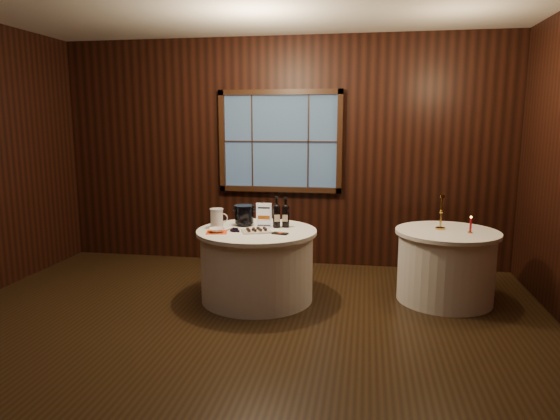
% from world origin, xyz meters
% --- Properties ---
extents(ground, '(6.00, 6.00, 0.00)m').
position_xyz_m(ground, '(0.00, 0.00, 0.00)').
color(ground, black).
rests_on(ground, ground).
extents(back_wall, '(6.00, 0.10, 3.00)m').
position_xyz_m(back_wall, '(0.00, 2.48, 1.54)').
color(back_wall, black).
rests_on(back_wall, ground).
extents(main_table, '(1.28, 1.28, 0.77)m').
position_xyz_m(main_table, '(0.00, 1.00, 0.39)').
color(main_table, white).
rests_on(main_table, ground).
extents(side_table, '(1.08, 1.08, 0.77)m').
position_xyz_m(side_table, '(2.00, 1.30, 0.39)').
color(side_table, white).
rests_on(side_table, ground).
extents(sign_stand, '(0.17, 0.09, 0.27)m').
position_xyz_m(sign_stand, '(0.04, 1.18, 0.86)').
color(sign_stand, '#ACACB3').
rests_on(sign_stand, main_table).
extents(port_bottle_left, '(0.08, 0.09, 0.34)m').
position_xyz_m(port_bottle_left, '(0.19, 1.15, 0.92)').
color(port_bottle_left, black).
rests_on(port_bottle_left, main_table).
extents(port_bottle_right, '(0.08, 0.08, 0.33)m').
position_xyz_m(port_bottle_right, '(0.28, 1.18, 0.91)').
color(port_bottle_right, black).
rests_on(port_bottle_right, main_table).
extents(ice_bucket, '(0.22, 0.22, 0.23)m').
position_xyz_m(ice_bucket, '(-0.18, 1.20, 0.89)').
color(ice_bucket, black).
rests_on(ice_bucket, main_table).
extents(chocolate_plate, '(0.36, 0.30, 0.04)m').
position_xyz_m(chocolate_plate, '(0.03, 0.88, 0.79)').
color(chocolate_plate, silver).
rests_on(chocolate_plate, main_table).
extents(chocolate_box, '(0.17, 0.11, 0.01)m').
position_xyz_m(chocolate_box, '(0.28, 0.83, 0.78)').
color(chocolate_box, black).
rests_on(chocolate_box, main_table).
extents(grape_bunch, '(0.18, 0.11, 0.04)m').
position_xyz_m(grape_bunch, '(-0.20, 0.87, 0.79)').
color(grape_bunch, black).
rests_on(grape_bunch, main_table).
extents(glass_pitcher, '(0.20, 0.15, 0.21)m').
position_xyz_m(glass_pitcher, '(-0.44, 1.02, 0.88)').
color(glass_pitcher, white).
rests_on(glass_pitcher, main_table).
extents(orange_napkin, '(0.26, 0.26, 0.00)m').
position_xyz_m(orange_napkin, '(-0.38, 0.80, 0.77)').
color(orange_napkin, '#F14614').
rests_on(orange_napkin, main_table).
extents(cracker_bowl, '(0.21, 0.21, 0.04)m').
position_xyz_m(cracker_bowl, '(-0.38, 0.80, 0.79)').
color(cracker_bowl, silver).
rests_on(cracker_bowl, orange_napkin).
extents(brass_candlestick, '(0.10, 0.10, 0.37)m').
position_xyz_m(brass_candlestick, '(1.93, 1.36, 0.90)').
color(brass_candlestick, '#BD923B').
rests_on(brass_candlestick, side_table).
extents(red_candle, '(0.05, 0.05, 0.18)m').
position_xyz_m(red_candle, '(2.21, 1.21, 0.84)').
color(red_candle, '#BD923B').
rests_on(red_candle, side_table).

